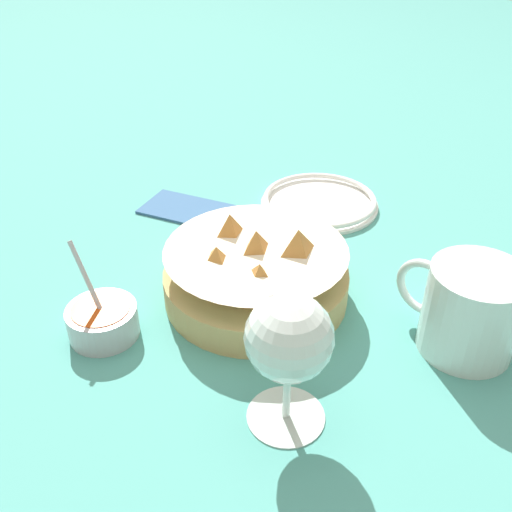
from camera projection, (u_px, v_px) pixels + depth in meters
The scene contains 7 objects.
ground_plane at pixel (263, 274), 0.70m from camera, with size 4.00×4.00×0.00m, color teal.
food_basket at pixel (256, 273), 0.64m from camera, with size 0.21×0.21×0.09m.
sauce_cup at pixel (103, 320), 0.60m from camera, with size 0.08×0.07×0.10m.
wine_glass at pixel (289, 342), 0.47m from camera, with size 0.07×0.07×0.13m.
beer_mug at pixel (470, 313), 0.57m from camera, with size 0.13×0.10×0.09m.
side_plate at pixel (319, 201), 0.84m from camera, with size 0.17×0.17×0.01m.
napkin at pixel (186, 208), 0.83m from camera, with size 0.14×0.11×0.01m.
Camera 1 is at (-0.38, 0.42, 0.41)m, focal length 40.00 mm.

